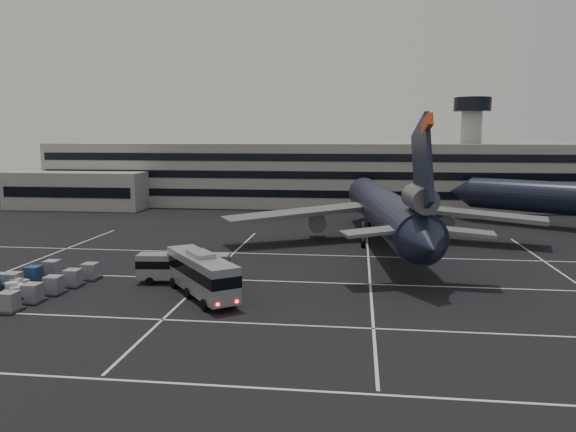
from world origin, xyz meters
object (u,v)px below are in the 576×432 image
at_px(trijet_main, 385,210).
at_px(bus_far, 184,266).
at_px(uld_cluster, 33,284).
at_px(bus_near, 201,272).
at_px(tug_a, 17,285).

distance_m(trijet_main, bus_far, 32.63).
distance_m(trijet_main, uld_cluster, 46.72).
xyz_separation_m(trijet_main, bus_far, (-22.30, -23.58, -3.35)).
bearing_deg(uld_cluster, bus_far, 21.36).
height_order(bus_near, uld_cluster, bus_near).
bearing_deg(tug_a, bus_near, 15.42).
bearing_deg(tug_a, uld_cluster, 4.67).
bearing_deg(bus_far, bus_near, -150.53).
bearing_deg(trijet_main, uld_cluster, -147.86).
relative_size(bus_far, tug_a, 4.21).
distance_m(tug_a, uld_cluster, 2.06).
height_order(trijet_main, tug_a, trijet_main).
distance_m(bus_near, bus_far, 5.95).
xyz_separation_m(tug_a, uld_cluster, (2.00, -0.35, 0.29)).
xyz_separation_m(trijet_main, uld_cluster, (-36.32, -29.06, -4.35)).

